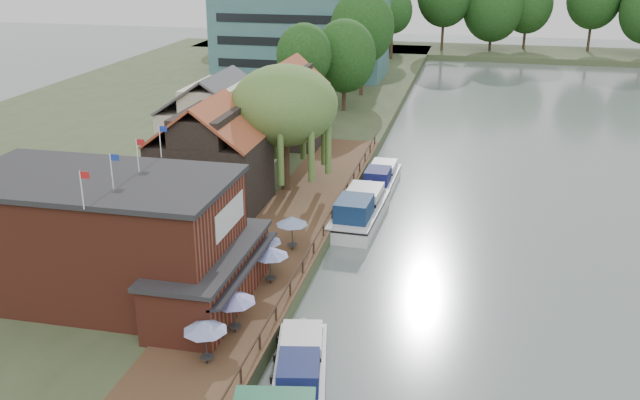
# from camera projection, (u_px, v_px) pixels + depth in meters

# --- Properties ---
(ground) EXTENTS (260.00, 260.00, 0.00)m
(ground) POSITION_uv_depth(u_px,v_px,m) (377.00, 330.00, 40.16)
(ground) COLOR slate
(ground) RESTS_ON ground
(land_bank) EXTENTS (50.00, 140.00, 1.00)m
(land_bank) POSITION_uv_depth(u_px,v_px,m) (153.00, 133.00, 78.18)
(land_bank) COLOR #384728
(land_bank) RESTS_ON ground
(quay_deck) EXTENTS (6.00, 50.00, 0.10)m
(quay_deck) POSITION_uv_depth(u_px,v_px,m) (286.00, 233.00, 50.59)
(quay_deck) COLOR #47301E
(quay_deck) RESTS_ON land_bank
(quay_rail) EXTENTS (0.20, 49.00, 1.00)m
(quay_rail) POSITION_uv_depth(u_px,v_px,m) (325.00, 228.00, 50.33)
(quay_rail) COLOR black
(quay_rail) RESTS_ON land_bank
(pub) EXTENTS (20.00, 11.00, 7.30)m
(pub) POSITION_uv_depth(u_px,v_px,m) (133.00, 240.00, 40.51)
(pub) COLOR maroon
(pub) RESTS_ON land_bank
(hotel_block) EXTENTS (25.40, 12.40, 12.30)m
(hotel_block) POSITION_uv_depth(u_px,v_px,m) (301.00, 34.00, 106.20)
(hotel_block) COLOR #38666B
(hotel_block) RESTS_ON land_bank
(cottage_a) EXTENTS (8.60, 7.60, 8.50)m
(cottage_a) POSITION_uv_depth(u_px,v_px,m) (211.00, 154.00, 54.22)
(cottage_a) COLOR black
(cottage_a) RESTS_ON land_bank
(cottage_b) EXTENTS (9.60, 8.60, 8.50)m
(cottage_b) POSITION_uv_depth(u_px,v_px,m) (219.00, 121.00, 63.99)
(cottage_b) COLOR beige
(cottage_b) RESTS_ON land_bank
(cottage_c) EXTENTS (7.60, 7.60, 8.50)m
(cottage_c) POSITION_uv_depth(u_px,v_px,m) (288.00, 102.00, 71.39)
(cottage_c) COLOR black
(cottage_c) RESTS_ON land_bank
(willow) EXTENTS (8.60, 8.60, 10.43)m
(willow) POSITION_uv_depth(u_px,v_px,m) (285.00, 129.00, 57.53)
(willow) COLOR #476B2D
(willow) RESTS_ON land_bank
(umbrella_0) EXTENTS (2.22, 2.22, 2.38)m
(umbrella_0) POSITION_uv_depth(u_px,v_px,m) (206.00, 342.00, 34.70)
(umbrella_0) COLOR navy
(umbrella_0) RESTS_ON quay_deck
(umbrella_1) EXTENTS (2.37, 2.37, 2.38)m
(umbrella_1) POSITION_uv_depth(u_px,v_px,m) (234.00, 312.00, 37.44)
(umbrella_1) COLOR navy
(umbrella_1) RESTS_ON quay_deck
(umbrella_2) EXTENTS (2.26, 2.26, 2.38)m
(umbrella_2) POSITION_uv_depth(u_px,v_px,m) (270.00, 265.00, 42.79)
(umbrella_2) COLOR #1C309B
(umbrella_2) RESTS_ON quay_deck
(umbrella_3) EXTENTS (2.44, 2.44, 2.38)m
(umbrella_3) POSITION_uv_depth(u_px,v_px,m) (263.00, 252.00, 44.65)
(umbrella_3) COLOR navy
(umbrella_3) RESTS_ON quay_deck
(umbrella_4) EXTENTS (2.17, 2.17, 2.38)m
(umbrella_4) POSITION_uv_depth(u_px,v_px,m) (292.00, 233.00, 47.42)
(umbrella_4) COLOR navy
(umbrella_4) RESTS_ON quay_deck
(cruiser_0) EXTENTS (4.63, 9.41, 2.15)m
(cruiser_0) POSITION_uv_depth(u_px,v_px,m) (300.00, 361.00, 35.32)
(cruiser_0) COLOR silver
(cruiser_0) RESTS_ON ground
(cruiser_1) EXTENTS (3.97, 11.04, 2.68)m
(cruiser_1) POSITION_uv_depth(u_px,v_px,m) (360.00, 206.00, 54.76)
(cruiser_1) COLOR silver
(cruiser_1) RESTS_ON ground
(cruiser_2) EXTENTS (3.16, 9.22, 2.19)m
(cruiser_2) POSITION_uv_depth(u_px,v_px,m) (381.00, 175.00, 62.65)
(cruiser_2) COLOR white
(cruiser_2) RESTS_ON ground
(bank_tree_0) EXTENTS (6.22, 6.22, 10.92)m
(bank_tree_0) POSITION_uv_depth(u_px,v_px,m) (304.00, 72.00, 80.19)
(bank_tree_0) COLOR #143811
(bank_tree_0) RESTS_ON land_bank
(bank_tree_1) EXTENTS (7.53, 7.53, 10.89)m
(bank_tree_1) POSITION_uv_depth(u_px,v_px,m) (344.00, 65.00, 84.36)
(bank_tree_1) COLOR #143811
(bank_tree_1) RESTS_ON land_bank
(bank_tree_2) EXTENTS (8.25, 8.25, 13.62)m
(bank_tree_2) POSITION_uv_depth(u_px,v_px,m) (362.00, 43.00, 92.18)
(bank_tree_2) COLOR #143811
(bank_tree_2) RESTS_ON land_bank
(bank_tree_3) EXTENTS (6.28, 6.28, 12.07)m
(bank_tree_3) POSITION_uv_depth(u_px,v_px,m) (350.00, 29.00, 112.63)
(bank_tree_3) COLOR #143811
(bank_tree_3) RESTS_ON land_bank
(bank_tree_4) EXTENTS (6.71, 6.71, 11.94)m
(bank_tree_4) POSITION_uv_depth(u_px,v_px,m) (392.00, 23.00, 120.22)
(bank_tree_4) COLOR #143811
(bank_tree_4) RESTS_ON land_bank
(bank_tree_5) EXTENTS (7.32, 7.32, 12.50)m
(bank_tree_5) POSITION_uv_depth(u_px,v_px,m) (376.00, 18.00, 125.26)
(bank_tree_5) COLOR #143811
(bank_tree_5) RESTS_ON land_bank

